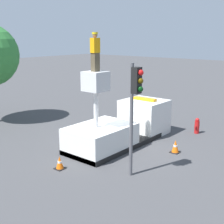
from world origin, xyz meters
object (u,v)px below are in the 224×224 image
worker (95,52)px  fire_hydrant (197,126)px  traffic_light_pole (135,98)px  traffic_cone_curbside (175,147)px  bucket_truck (122,127)px  traffic_cone_rear (60,163)px

worker → fire_hydrant: (6.04, -2.42, -4.39)m
worker → traffic_light_pole: 3.46m
traffic_light_pole → fire_hydrant: size_ratio=4.95×
traffic_cone_curbside → bucket_truck: bearing=98.4°
traffic_cone_curbside → traffic_cone_rear: bearing=149.5°
worker → traffic_light_pole: (-0.96, -2.92, -1.60)m
fire_hydrant → traffic_cone_rear: size_ratio=1.61×
bucket_truck → traffic_cone_rear: bucket_truck is taller
worker → traffic_light_pole: worker is taller
traffic_cone_curbside → fire_hydrant: bearing=8.5°
traffic_light_pole → bucket_truck: bearing=44.2°
worker → fire_hydrant: 7.85m
bucket_truck → traffic_cone_curbside: size_ratio=10.45×
fire_hydrant → bucket_truck: bearing=148.8°
fire_hydrant → worker: bearing=158.2°
fire_hydrant → traffic_cone_curbside: size_ratio=1.47×
traffic_light_pole → traffic_cone_rear: 4.36m
traffic_light_pole → traffic_cone_rear: (-1.44, 2.85, -2.97)m
bucket_truck → worker: 4.50m
bucket_truck → traffic_cone_rear: bearing=-179.1°
bucket_truck → traffic_cone_rear: 4.48m
bucket_truck → worker: (-2.04, 0.00, 4.01)m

